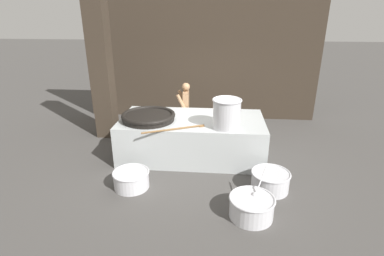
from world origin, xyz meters
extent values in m
plane|color=#474442|center=(0.00, 0.00, 0.00)|extent=(60.00, 60.00, 0.00)
cube|color=#382D23|center=(0.00, 2.96, 1.92)|extent=(7.35, 0.24, 3.83)
cube|color=#382D23|center=(-2.51, 1.08, 1.92)|extent=(0.49, 0.49, 3.83)
cube|color=#B2B7B7|center=(0.00, 0.00, 0.48)|extent=(3.38, 1.70, 0.95)
cylinder|color=black|center=(-1.00, -0.19, 1.01)|extent=(1.20, 1.20, 0.12)
torus|color=black|center=(-1.00, -0.19, 1.07)|extent=(1.25, 1.25, 0.10)
cylinder|color=silver|center=(0.79, -0.52, 1.26)|extent=(0.59, 0.59, 0.63)
torus|color=silver|center=(0.79, -0.52, 1.58)|extent=(0.63, 0.63, 0.04)
cylinder|color=brown|center=(-0.33, -0.75, 0.97)|extent=(1.28, 0.62, 0.04)
cube|color=brown|center=(0.25, -0.48, 0.96)|extent=(0.15, 0.14, 0.02)
cylinder|color=#9E7551|center=(-0.26, 1.04, 0.38)|extent=(0.12, 0.12, 0.76)
cylinder|color=#9E7551|center=(-0.27, 1.20, 0.38)|extent=(0.12, 0.12, 0.76)
cube|color=#722D4C|center=(-0.26, 1.12, 0.53)|extent=(0.19, 0.24, 0.50)
cube|color=#9E7551|center=(-0.26, 1.12, 1.04)|extent=(0.17, 0.47, 0.56)
cylinder|color=#9E7551|center=(-0.35, 0.88, 1.04)|extent=(0.31, 0.11, 0.52)
cylinder|color=#9E7551|center=(-0.37, 1.35, 1.04)|extent=(0.31, 0.11, 0.52)
sphere|color=#9E7551|center=(-0.26, 1.12, 1.44)|extent=(0.21, 0.21, 0.21)
cylinder|color=silver|center=(1.23, -2.28, 0.18)|extent=(0.75, 0.75, 0.37)
torus|color=silver|center=(1.23, -2.28, 0.37)|extent=(0.79, 0.79, 0.04)
cylinder|color=orange|center=(1.23, -2.28, 0.27)|extent=(0.66, 0.66, 0.09)
cylinder|color=orange|center=(1.19, -2.16, 0.33)|extent=(0.05, 0.05, 0.04)
cylinder|color=orange|center=(1.40, -2.38, 0.33)|extent=(0.05, 0.06, 0.03)
cylinder|color=orange|center=(1.22, -2.24, 0.33)|extent=(0.06, 0.07, 0.03)
cylinder|color=orange|center=(1.26, -2.33, 0.33)|extent=(0.03, 0.05, 0.04)
cylinder|color=orange|center=(1.09, -2.31, 0.33)|extent=(0.06, 0.05, 0.04)
cylinder|color=orange|center=(1.17, -2.20, 0.33)|extent=(0.06, 0.06, 0.04)
cylinder|color=orange|center=(1.23, -2.54, 0.33)|extent=(0.06, 0.07, 0.03)
cylinder|color=orange|center=(1.31, -2.27, 0.33)|extent=(0.05, 0.05, 0.04)
cylinder|color=orange|center=(1.28, -2.51, 0.33)|extent=(0.06, 0.06, 0.03)
cylinder|color=orange|center=(1.20, -2.40, 0.33)|extent=(0.05, 0.05, 0.04)
cylinder|color=orange|center=(1.24, -2.22, 0.33)|extent=(0.06, 0.06, 0.04)
cylinder|color=orange|center=(1.28, -2.27, 0.33)|extent=(0.05, 0.05, 0.03)
cylinder|color=orange|center=(1.22, -2.38, 0.33)|extent=(0.05, 0.05, 0.04)
cylinder|color=orange|center=(1.21, -2.27, 0.33)|extent=(0.06, 0.06, 0.03)
sphere|color=silver|center=(1.29, -2.16, 0.35)|extent=(0.14, 0.14, 0.14)
cylinder|color=silver|center=(1.40, -1.94, 0.52)|extent=(0.25, 0.46, 0.36)
cylinder|color=silver|center=(-1.08, -1.55, 0.17)|extent=(0.70, 0.70, 0.34)
torus|color=silver|center=(-1.08, -1.55, 0.34)|extent=(0.73, 0.73, 0.03)
cylinder|color=tan|center=(-1.08, -1.55, 0.24)|extent=(0.61, 0.61, 0.08)
cylinder|color=silver|center=(1.68, -1.40, 0.19)|extent=(0.73, 0.73, 0.37)
torus|color=silver|center=(1.68, -1.40, 0.37)|extent=(0.77, 0.77, 0.04)
cylinder|color=#6B9347|center=(1.68, -1.40, 0.27)|extent=(0.64, 0.64, 0.09)
camera|label=1|loc=(0.60, -6.62, 3.33)|focal=28.00mm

